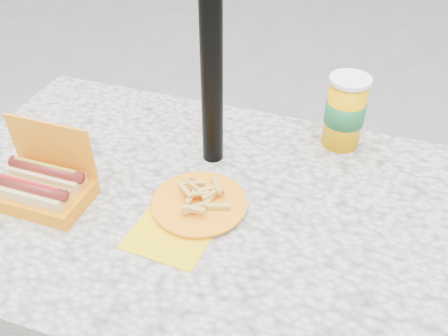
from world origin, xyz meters
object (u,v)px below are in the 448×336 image
(fries_plate, at_px, (197,204))
(soda_cup, at_px, (345,112))
(umbrella_pole, at_px, (211,20))
(hotdog_box, at_px, (42,186))

(fries_plate, height_order, soda_cup, soda_cup)
(umbrella_pole, height_order, hotdog_box, umbrella_pole)
(hotdog_box, bearing_deg, soda_cup, 36.50)
(umbrella_pole, relative_size, soda_cup, 11.76)
(umbrella_pole, height_order, fries_plate, umbrella_pole)
(hotdog_box, distance_m, soda_cup, 0.73)
(umbrella_pole, relative_size, fries_plate, 7.75)
(umbrella_pole, xyz_separation_m, fries_plate, (0.03, -0.19, -0.34))
(umbrella_pole, distance_m, soda_cup, 0.42)
(fries_plate, bearing_deg, hotdog_box, -165.95)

